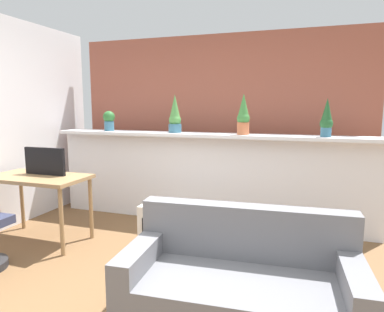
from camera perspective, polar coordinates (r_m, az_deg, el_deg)
ground_plane at (r=2.99m, az=-9.44°, el=-22.51°), size 12.00×12.00×0.00m
divider_wall at (r=4.53m, az=2.39°, el=-3.89°), size 4.17×0.16×1.13m
plant_shelf at (r=4.40m, az=2.29°, el=3.48°), size 4.17×0.40×0.04m
brick_wall_behind at (r=5.01m, az=4.37°, el=5.18°), size 4.17×0.10×2.50m
potted_plant_0 at (r=4.96m, az=-13.49°, el=5.75°), size 0.16×0.16×0.27m
potted_plant_1 at (r=4.53m, az=-2.82°, el=6.57°), size 0.17×0.17×0.49m
potted_plant_2 at (r=4.25m, az=8.45°, el=6.58°), size 0.15×0.15×0.49m
potted_plant_3 at (r=4.19m, az=21.26°, el=5.74°), size 0.14×0.14×0.43m
desk at (r=4.23m, az=-24.00°, el=-4.12°), size 1.10×0.60×0.75m
tv_monitor at (r=4.22m, az=-23.05°, el=-0.80°), size 0.52×0.04×0.31m
side_cube_shelf at (r=3.77m, az=-4.85°, el=-11.45°), size 0.40×0.41×0.50m
couch at (r=2.55m, az=7.96°, el=-20.86°), size 1.61×0.86×0.80m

